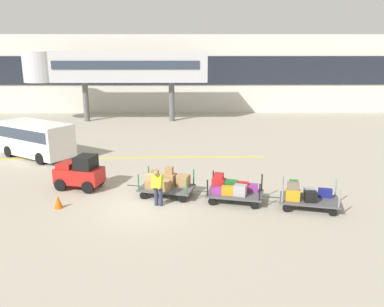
{
  "coord_description": "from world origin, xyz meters",
  "views": [
    {
      "loc": [
        1.74,
        -15.31,
        6.2
      ],
      "look_at": [
        1.95,
        2.97,
        1.4
      ],
      "focal_mm": 36.83,
      "sensor_mm": 36.0,
      "label": 1
    }
  ],
  "objects_px": {
    "baggage_cart_lead": "(166,183)",
    "baggage_tug": "(80,173)",
    "shuttle_van": "(36,137)",
    "safety_cone_near": "(58,202)",
    "baggage_cart_middle": "(233,190)",
    "baggage_handler": "(158,186)",
    "baggage_cart_tail": "(306,196)"
  },
  "relations": [
    {
      "from": "baggage_cart_middle",
      "to": "shuttle_van",
      "type": "xyz_separation_m",
      "value": [
        -10.88,
        7.21,
        0.72
      ]
    },
    {
      "from": "baggage_cart_middle",
      "to": "safety_cone_near",
      "type": "xyz_separation_m",
      "value": [
        -7.14,
        -0.69,
        -0.24
      ]
    },
    {
      "from": "baggage_cart_middle",
      "to": "baggage_handler",
      "type": "height_order",
      "value": "baggage_handler"
    },
    {
      "from": "safety_cone_near",
      "to": "baggage_tug",
      "type": "bearing_deg",
      "value": 83.11
    },
    {
      "from": "baggage_tug",
      "to": "safety_cone_near",
      "type": "xyz_separation_m",
      "value": [
        -0.29,
        -2.38,
        -0.48
      ]
    },
    {
      "from": "baggage_tug",
      "to": "baggage_cart_tail",
      "type": "height_order",
      "value": "baggage_tug"
    },
    {
      "from": "baggage_cart_middle",
      "to": "baggage_handler",
      "type": "bearing_deg",
      "value": -170.45
    },
    {
      "from": "baggage_cart_lead",
      "to": "baggage_cart_tail",
      "type": "height_order",
      "value": "baggage_cart_lead"
    },
    {
      "from": "baggage_cart_lead",
      "to": "baggage_handler",
      "type": "height_order",
      "value": "baggage_handler"
    },
    {
      "from": "baggage_cart_middle",
      "to": "baggage_handler",
      "type": "xyz_separation_m",
      "value": [
        -3.12,
        -0.52,
        0.35
      ]
    },
    {
      "from": "baggage_cart_lead",
      "to": "safety_cone_near",
      "type": "relative_size",
      "value": 5.61
    },
    {
      "from": "baggage_cart_tail",
      "to": "safety_cone_near",
      "type": "xyz_separation_m",
      "value": [
        -10.0,
        0.09,
        -0.24
      ]
    },
    {
      "from": "safety_cone_near",
      "to": "baggage_cart_lead",
      "type": "bearing_deg",
      "value": 18.49
    },
    {
      "from": "baggage_cart_tail",
      "to": "baggage_handler",
      "type": "height_order",
      "value": "baggage_handler"
    },
    {
      "from": "baggage_tug",
      "to": "baggage_cart_tail",
      "type": "bearing_deg",
      "value": -14.27
    },
    {
      "from": "safety_cone_near",
      "to": "baggage_cart_tail",
      "type": "bearing_deg",
      "value": -0.54
    },
    {
      "from": "baggage_tug",
      "to": "shuttle_van",
      "type": "xyz_separation_m",
      "value": [
        -4.03,
        5.53,
        0.48
      ]
    },
    {
      "from": "baggage_cart_tail",
      "to": "baggage_handler",
      "type": "distance_m",
      "value": 5.99
    },
    {
      "from": "baggage_cart_lead",
      "to": "baggage_tug",
      "type": "bearing_deg",
      "value": 166.76
    },
    {
      "from": "baggage_cart_middle",
      "to": "baggage_cart_tail",
      "type": "relative_size",
      "value": 1.0
    },
    {
      "from": "baggage_cart_lead",
      "to": "shuttle_van",
      "type": "bearing_deg",
      "value": 141.14
    },
    {
      "from": "baggage_handler",
      "to": "shuttle_van",
      "type": "xyz_separation_m",
      "value": [
        -7.76,
        7.74,
        0.37
      ]
    },
    {
      "from": "baggage_cart_lead",
      "to": "baggage_cart_middle",
      "type": "relative_size",
      "value": 1.0
    },
    {
      "from": "baggage_tug",
      "to": "shuttle_van",
      "type": "distance_m",
      "value": 6.86
    },
    {
      "from": "baggage_cart_tail",
      "to": "shuttle_van",
      "type": "height_order",
      "value": "shuttle_van"
    },
    {
      "from": "baggage_handler",
      "to": "safety_cone_near",
      "type": "height_order",
      "value": "baggage_handler"
    },
    {
      "from": "baggage_cart_tail",
      "to": "safety_cone_near",
      "type": "relative_size",
      "value": 5.61
    },
    {
      "from": "baggage_cart_tail",
      "to": "shuttle_van",
      "type": "bearing_deg",
      "value": 149.8
    },
    {
      "from": "baggage_cart_middle",
      "to": "safety_cone_near",
      "type": "distance_m",
      "value": 7.18
    },
    {
      "from": "safety_cone_near",
      "to": "baggage_cart_middle",
      "type": "bearing_deg",
      "value": 5.52
    },
    {
      "from": "shuttle_van",
      "to": "baggage_cart_middle",
      "type": "bearing_deg",
      "value": -33.54
    },
    {
      "from": "baggage_cart_lead",
      "to": "safety_cone_near",
      "type": "bearing_deg",
      "value": -161.51
    }
  ]
}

